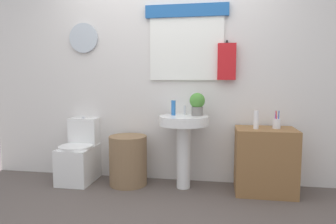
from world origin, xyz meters
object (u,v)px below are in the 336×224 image
at_px(soap_bottle, 173,108).
at_px(lotion_bottle, 256,120).
at_px(wooden_cabinet, 265,161).
at_px(potted_plant, 197,103).
at_px(toothbrush_cup, 277,123).
at_px(pedestal_sink, 184,133).
at_px(laundry_hamper, 128,160).
at_px(toilet, 80,157).

distance_m(soap_bottle, lotion_bottle, 0.88).
bearing_deg(wooden_cabinet, potted_plant, 175.22).
xyz_separation_m(wooden_cabinet, toothbrush_cup, (0.11, 0.02, 0.39)).
xyz_separation_m(pedestal_sink, potted_plant, (0.14, 0.06, 0.33)).
bearing_deg(laundry_hamper, soap_bottle, 5.61).
xyz_separation_m(soap_bottle, toothbrush_cup, (1.08, -0.03, -0.14)).
xyz_separation_m(laundry_hamper, pedestal_sink, (0.63, 0.00, 0.33)).
distance_m(potted_plant, toothbrush_cup, 0.85).
height_order(laundry_hamper, lotion_bottle, lotion_bottle).
height_order(soap_bottle, lotion_bottle, soap_bottle).
distance_m(pedestal_sink, potted_plant, 0.36).
bearing_deg(toilet, wooden_cabinet, -0.86).
bearing_deg(soap_bottle, toothbrush_cup, -1.59).
xyz_separation_m(pedestal_sink, toothbrush_cup, (0.96, 0.02, 0.13)).
xyz_separation_m(potted_plant, lotion_bottle, (0.61, -0.10, -0.16)).
distance_m(toilet, pedestal_sink, 1.27).
bearing_deg(toilet, pedestal_sink, -1.46).
distance_m(wooden_cabinet, lotion_bottle, 0.45).
bearing_deg(soap_bottle, wooden_cabinet, -2.93).
bearing_deg(toothbrush_cup, toilet, 179.70).
relative_size(laundry_hamper, potted_plant, 2.25).
relative_size(laundry_hamper, lotion_bottle, 2.96).
relative_size(soap_bottle, potted_plant, 0.66).
height_order(toilet, pedestal_sink, pedestal_sink).
bearing_deg(soap_bottle, pedestal_sink, -22.62).
bearing_deg(toilet, potted_plant, 1.20).
bearing_deg(toilet, laundry_hamper, -2.98).
distance_m(laundry_hamper, lotion_bottle, 1.47).
bearing_deg(toothbrush_cup, pedestal_sink, -178.82).
distance_m(laundry_hamper, toothbrush_cup, 1.66).
distance_m(laundry_hamper, wooden_cabinet, 1.49).
bearing_deg(lotion_bottle, toilet, 177.94).
xyz_separation_m(toilet, pedestal_sink, (1.23, -0.03, 0.32)).
xyz_separation_m(laundry_hamper, toothbrush_cup, (1.59, 0.02, 0.46)).
height_order(pedestal_sink, toothbrush_cup, toothbrush_cup).
xyz_separation_m(laundry_hamper, soap_bottle, (0.51, 0.05, 0.60)).
height_order(potted_plant, toothbrush_cup, potted_plant).
xyz_separation_m(wooden_cabinet, lotion_bottle, (-0.11, -0.04, 0.43)).
xyz_separation_m(toilet, toothbrush_cup, (2.19, -0.01, 0.45)).
bearing_deg(lotion_bottle, potted_plant, 170.71).
distance_m(wooden_cabinet, potted_plant, 0.93).
xyz_separation_m(toilet, lotion_bottle, (1.98, -0.07, 0.49)).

